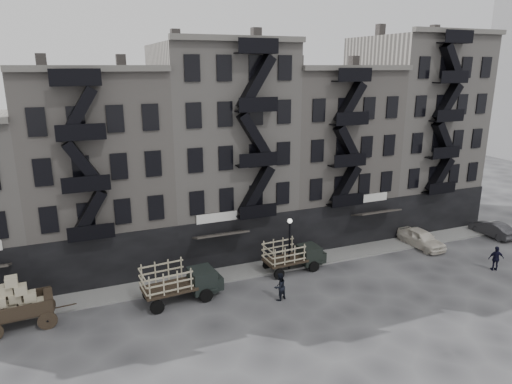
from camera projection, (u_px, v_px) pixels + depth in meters
name	position (u px, v px, depth m)	size (l,w,h in m)	color
ground	(267.00, 293.00, 31.94)	(140.00, 140.00, 0.00)	#38383A
sidewalk	(247.00, 270.00, 35.26)	(55.00, 2.50, 0.15)	slate
building_midwest	(97.00, 172.00, 35.04)	(10.00, 11.35, 16.20)	gray
building_center	(221.00, 150.00, 38.41)	(10.00, 11.35, 18.20)	gray
building_mideast	(324.00, 153.00, 42.33)	(10.00, 11.35, 16.20)	gray
building_east	(411.00, 131.00, 45.57)	(10.00, 11.35, 19.20)	gray
lamp_post	(290.00, 237.00, 34.60)	(0.36, 0.36, 4.28)	black
wagon	(16.00, 298.00, 27.27)	(4.16, 2.44, 3.40)	black
stake_truck_west	(180.00, 280.00, 30.54)	(5.51, 2.60, 2.69)	black
stake_truck_east	(293.00, 253.00, 35.11)	(4.99, 2.27, 2.45)	black
car_east	(421.00, 238.00, 39.83)	(1.86, 4.63, 1.58)	silver
car_far	(492.00, 229.00, 42.40)	(1.47, 4.21, 1.39)	#272729
pedestrian_mid	(280.00, 287.00, 30.76)	(0.95, 0.74, 1.95)	black
policeman	(496.00, 258.00, 35.22)	(1.15, 0.48, 1.97)	black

